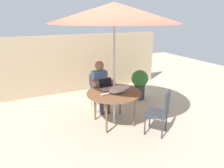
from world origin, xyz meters
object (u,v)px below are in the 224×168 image
Objects in this scene: cat at (119,89)px; potted_plant_near_fence at (140,82)px; person_seated at (101,84)px; laptop at (106,86)px; chair_empty at (161,110)px; patio_umbrella at (114,13)px; chair_occupied at (98,88)px; patio_table at (114,94)px.

cat reaches higher than potted_plant_near_fence.
cat is at bearing -138.63° from potted_plant_near_fence.
person_seated is at bearing -169.51° from potted_plant_near_fence.
potted_plant_near_fence is (1.30, 0.67, -0.28)m from laptop.
chair_empty is 1.07× the size of potted_plant_near_fence.
patio_umbrella is 2.80× the size of chair_occupied.
chair_empty is 2.84× the size of laptop.
patio_table is 1.75× the size of cat.
potted_plant_near_fence is (1.26, 0.23, -0.20)m from person_seated.
chair_occupied is 1.78m from chair_empty.
patio_umbrella is at bearing 128.86° from chair_empty.
person_seated is 0.82m from cat.
person_seated is 3.93× the size of laptop.
laptop reaches higher than cat.
patio_table is at bearing 128.86° from chair_empty.
potted_plant_near_fence is at bearing 37.47° from patio_umbrella.
chair_occupied reaches higher than potted_plant_near_fence.
potted_plant_near_fence is at bearing 70.08° from chair_empty.
laptop is 0.40m from cat.
patio_umbrella is 3.00× the size of potted_plant_near_fence.
patio_table is 0.94× the size of person_seated.
potted_plant_near_fence is (1.26, 0.96, -1.79)m from patio_umbrella.
cat is at bearing 128.74° from chair_empty.
patio_umbrella is 2.02m from chair_empty.
chair_occupied is (0.00, 0.89, -0.15)m from patio_table.
person_seated is at bearing 94.86° from cat.
laptop is at bearing 107.22° from cat.
patio_umbrella reaches higher than potted_plant_near_fence.
cat is 0.79× the size of potted_plant_near_fence.
chair_occupied is 1.01m from cat.
cat is (-0.56, 0.69, 0.28)m from chair_empty.
chair_empty is (0.63, -1.66, 0.00)m from chair_occupied.
potted_plant_near_fence is (1.19, 1.05, -0.31)m from cat.
chair_occupied is 0.65m from laptop.
patio_umbrella is at bearing -80.76° from laptop.
chair_occupied is 1.35× the size of cat.
potted_plant_near_fence is at bearing 37.47° from patio_table.
patio_umbrella is 1.49m from cat.
chair_occupied is at bearing -176.57° from potted_plant_near_fence.
patio_table is 1.62m from patio_umbrella.
chair_occupied is 1.26m from potted_plant_near_fence.
patio_umbrella is (0.00, 0.00, 1.62)m from patio_table.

